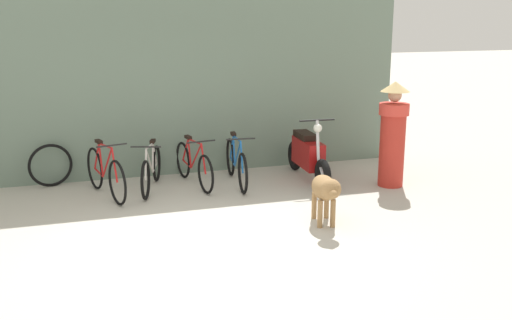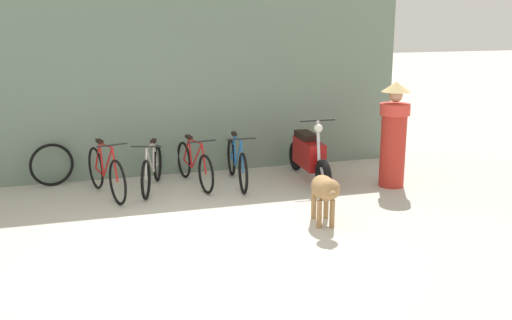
{
  "view_description": "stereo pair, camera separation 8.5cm",
  "coord_description": "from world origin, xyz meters",
  "px_view_note": "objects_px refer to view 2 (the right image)",
  "views": [
    {
      "loc": [
        -1.49,
        -6.75,
        2.75
      ],
      "look_at": [
        1.05,
        1.28,
        0.65
      ],
      "focal_mm": 42.0,
      "sensor_mm": 36.0,
      "label": 1
    },
    {
      "loc": [
        -1.4,
        -6.78,
        2.75
      ],
      "look_at": [
        1.05,
        1.28,
        0.65
      ],
      "focal_mm": 42.0,
      "sensor_mm": 36.0,
      "label": 2
    }
  ],
  "objects_px": {
    "stray_dog": "(325,190)",
    "bicycle_3": "(237,163)",
    "bicycle_1": "(152,170)",
    "bicycle_0": "(106,173)",
    "motorcycle": "(309,155)",
    "bicycle_2": "(194,165)",
    "spare_tire_left": "(52,165)",
    "person_in_robes": "(394,133)"
  },
  "relations": [
    {
      "from": "motorcycle",
      "to": "spare_tire_left",
      "type": "xyz_separation_m",
      "value": [
        -4.08,
        0.9,
        -0.08
      ]
    },
    {
      "from": "stray_dog",
      "to": "bicycle_3",
      "type": "bearing_deg",
      "value": -154.52
    },
    {
      "from": "bicycle_0",
      "to": "motorcycle",
      "type": "height_order",
      "value": "motorcycle"
    },
    {
      "from": "bicycle_0",
      "to": "stray_dog",
      "type": "distance_m",
      "value": 3.43
    },
    {
      "from": "bicycle_1",
      "to": "person_in_robes",
      "type": "bearing_deg",
      "value": 93.66
    },
    {
      "from": "bicycle_0",
      "to": "motorcycle",
      "type": "relative_size",
      "value": 0.83
    },
    {
      "from": "bicycle_3",
      "to": "person_in_robes",
      "type": "relative_size",
      "value": 1.03
    },
    {
      "from": "stray_dog",
      "to": "motorcycle",
      "type": "bearing_deg",
      "value": 174.32
    },
    {
      "from": "bicycle_0",
      "to": "spare_tire_left",
      "type": "xyz_separation_m",
      "value": [
        -0.81,
        0.82,
        -0.01
      ]
    },
    {
      "from": "motorcycle",
      "to": "stray_dog",
      "type": "distance_m",
      "value": 2.17
    },
    {
      "from": "bicycle_2",
      "to": "motorcycle",
      "type": "bearing_deg",
      "value": 72.35
    },
    {
      "from": "bicycle_1",
      "to": "person_in_robes",
      "type": "height_order",
      "value": "person_in_robes"
    },
    {
      "from": "spare_tire_left",
      "to": "motorcycle",
      "type": "bearing_deg",
      "value": -12.42
    },
    {
      "from": "stray_dog",
      "to": "bicycle_1",
      "type": "bearing_deg",
      "value": -129.06
    },
    {
      "from": "motorcycle",
      "to": "spare_tire_left",
      "type": "relative_size",
      "value": 2.73
    },
    {
      "from": "bicycle_3",
      "to": "spare_tire_left",
      "type": "distance_m",
      "value": 2.98
    },
    {
      "from": "bicycle_0",
      "to": "bicycle_3",
      "type": "distance_m",
      "value": 2.08
    },
    {
      "from": "bicycle_1",
      "to": "spare_tire_left",
      "type": "height_order",
      "value": "bicycle_1"
    },
    {
      "from": "motorcycle",
      "to": "stray_dog",
      "type": "xyz_separation_m",
      "value": [
        -0.61,
        -2.08,
        0.06
      ]
    },
    {
      "from": "person_in_robes",
      "to": "spare_tire_left",
      "type": "height_order",
      "value": "person_in_robes"
    },
    {
      "from": "bicycle_1",
      "to": "bicycle_3",
      "type": "bearing_deg",
      "value": 104.08
    },
    {
      "from": "bicycle_1",
      "to": "spare_tire_left",
      "type": "distance_m",
      "value": 1.66
    },
    {
      "from": "bicycle_1",
      "to": "bicycle_3",
      "type": "xyz_separation_m",
      "value": [
        1.37,
        -0.09,
        0.02
      ]
    },
    {
      "from": "stray_dog",
      "to": "person_in_robes",
      "type": "xyz_separation_m",
      "value": [
        1.77,
        1.38,
        0.39
      ]
    },
    {
      "from": "bicycle_1",
      "to": "spare_tire_left",
      "type": "bearing_deg",
      "value": -96.08
    },
    {
      "from": "bicycle_0",
      "to": "spare_tire_left",
      "type": "relative_size",
      "value": 2.28
    },
    {
      "from": "bicycle_2",
      "to": "stray_dog",
      "type": "distance_m",
      "value": 2.68
    },
    {
      "from": "bicycle_0",
      "to": "bicycle_2",
      "type": "distance_m",
      "value": 1.42
    },
    {
      "from": "bicycle_3",
      "to": "spare_tire_left",
      "type": "height_order",
      "value": "bicycle_3"
    },
    {
      "from": "person_in_robes",
      "to": "spare_tire_left",
      "type": "xyz_separation_m",
      "value": [
        -5.24,
        1.59,
        -0.53
      ]
    },
    {
      "from": "spare_tire_left",
      "to": "person_in_robes",
      "type": "bearing_deg",
      "value": -16.93
    },
    {
      "from": "bicycle_2",
      "to": "motorcycle",
      "type": "distance_m",
      "value": 1.9
    },
    {
      "from": "bicycle_0",
      "to": "bicycle_3",
      "type": "bearing_deg",
      "value": 75.88
    },
    {
      "from": "bicycle_1",
      "to": "motorcycle",
      "type": "xyz_separation_m",
      "value": [
        2.56,
        -0.23,
        0.1
      ]
    },
    {
      "from": "bicycle_2",
      "to": "spare_tire_left",
      "type": "relative_size",
      "value": 2.32
    },
    {
      "from": "bicycle_3",
      "to": "stray_dog",
      "type": "bearing_deg",
      "value": 19.88
    },
    {
      "from": "bicycle_1",
      "to": "bicycle_3",
      "type": "distance_m",
      "value": 1.37
    },
    {
      "from": "bicycle_0",
      "to": "motorcycle",
      "type": "distance_m",
      "value": 3.27
    },
    {
      "from": "bicycle_0",
      "to": "bicycle_3",
      "type": "height_order",
      "value": "bicycle_0"
    },
    {
      "from": "bicycle_0",
      "to": "bicycle_1",
      "type": "xyz_separation_m",
      "value": [
        0.71,
        0.15,
        -0.04
      ]
    },
    {
      "from": "motorcycle",
      "to": "bicycle_2",
      "type": "bearing_deg",
      "value": -95.88
    },
    {
      "from": "bicycle_0",
      "to": "bicycle_1",
      "type": "distance_m",
      "value": 0.73
    }
  ]
}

